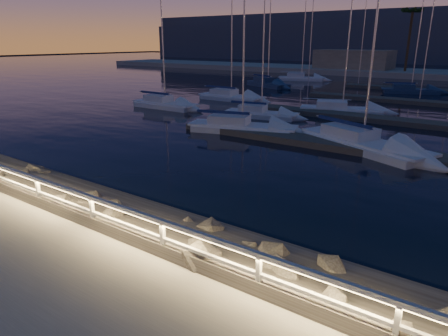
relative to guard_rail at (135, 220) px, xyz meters
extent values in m
plane|color=#AEA99D|center=(0.07, 0.00, -0.77)|extent=(400.00, 400.00, 0.00)
cube|color=#AEA99D|center=(0.07, -2.50, -0.87)|extent=(240.00, 5.00, 0.20)
cube|color=slate|center=(0.07, 1.50, -1.07)|extent=(240.00, 3.45, 1.29)
plane|color=black|center=(0.07, 0.00, -1.97)|extent=(400.00, 400.00, 0.00)
cube|color=white|center=(-4.93, 0.00, -0.27)|extent=(0.11, 0.11, 1.00)
cube|color=white|center=(-1.93, 0.00, -0.27)|extent=(0.11, 0.11, 1.00)
cube|color=white|center=(1.07, 0.00, -0.27)|extent=(0.11, 0.11, 1.00)
cube|color=white|center=(4.07, 0.00, -0.27)|extent=(0.11, 0.11, 1.00)
cube|color=white|center=(7.07, 0.00, -0.27)|extent=(0.11, 0.11, 1.00)
cube|color=white|center=(0.07, 0.00, 0.23)|extent=(44.00, 0.12, 0.12)
cube|color=white|center=(0.07, 0.00, -0.27)|extent=(44.00, 0.09, 0.09)
cube|color=#FFCA72|center=(0.07, -0.02, 0.15)|extent=(44.00, 0.04, 0.03)
sphere|color=slate|center=(-3.08, 2.30, -1.16)|extent=(0.95, 0.95, 0.95)
sphere|color=slate|center=(-10.48, 2.49, -1.20)|extent=(0.88, 0.88, 0.88)
sphere|color=slate|center=(7.86, 1.48, -0.99)|extent=(0.95, 0.95, 0.95)
cube|color=#605A50|center=(0.07, 16.00, -1.17)|extent=(22.00, 2.00, 0.40)
cube|color=#605A50|center=(0.07, 26.00, -1.17)|extent=(22.00, 2.00, 0.40)
cube|color=#605A50|center=(0.07, 38.00, -1.17)|extent=(22.00, 2.00, 0.40)
cube|color=#605A50|center=(0.07, 50.00, -1.17)|extent=(22.00, 2.00, 0.40)
cube|color=gray|center=(-17.93, 74.00, 1.03)|extent=(14.00, 8.00, 4.00)
cylinder|color=brown|center=(-7.93, 72.00, 4.88)|extent=(0.44, 0.44, 10.50)
cube|color=#384157|center=(-59.93, 140.00, 5.23)|extent=(120.00, 25.00, 18.00)
cube|color=white|center=(-18.80, 21.18, -1.22)|extent=(6.55, 2.20, 0.56)
cube|color=white|center=(-18.80, 21.18, -0.87)|extent=(7.10, 1.88, 0.15)
cube|color=white|center=(-19.71, 21.18, -0.52)|extent=(2.55, 1.64, 0.66)
cylinder|color=silver|center=(-18.80, 21.18, 4.91)|extent=(0.12, 0.12, 11.36)
cylinder|color=silver|center=(-20.16, 21.18, -0.01)|extent=(4.09, 0.09, 0.08)
cube|color=white|center=(-6.96, 16.51, -1.22)|extent=(7.43, 4.31, 0.55)
cube|color=white|center=(-6.96, 16.51, -0.87)|extent=(7.89, 4.14, 0.15)
cube|color=white|center=(-7.90, 16.22, -0.52)|extent=(3.14, 2.49, 0.65)
cylinder|color=silver|center=(-6.96, 16.51, 5.35)|extent=(0.12, 0.12, 12.25)
cylinder|color=silver|center=(-8.37, 16.08, -0.02)|extent=(4.24, 1.36, 0.08)
cube|color=white|center=(1.45, 16.69, -1.22)|extent=(8.26, 5.70, 0.57)
cube|color=white|center=(1.45, 16.69, -0.86)|extent=(8.69, 5.62, 0.15)
cube|color=white|center=(0.46, 17.15, -0.50)|extent=(3.61, 3.08, 0.67)
cylinder|color=silver|center=(1.45, 16.69, 6.08)|extent=(0.12, 0.12, 13.69)
cylinder|color=silver|center=(-0.04, 17.38, 0.02)|extent=(4.51, 2.15, 0.08)
cube|color=white|center=(-8.68, 22.13, -1.22)|extent=(5.94, 2.95, 0.48)
cube|color=white|center=(-8.68, 22.13, -0.92)|extent=(6.35, 2.76, 0.13)
cube|color=white|center=(-9.46, 21.98, -0.61)|extent=(2.44, 1.82, 0.57)
cylinder|color=silver|center=(-8.68, 22.13, 4.10)|extent=(0.11, 0.11, 9.87)
cylinder|color=silver|center=(-9.84, 21.91, -0.17)|extent=(3.50, 0.75, 0.07)
cube|color=white|center=(-16.55, 29.19, -1.22)|extent=(7.05, 2.40, 0.55)
cube|color=white|center=(-16.55, 29.19, -0.88)|extent=(7.64, 2.05, 0.15)
cube|color=white|center=(-17.53, 29.18, -0.53)|extent=(2.75, 1.78, 0.65)
cylinder|color=silver|center=(-16.55, 29.19, 5.33)|extent=(0.12, 0.12, 12.21)
cylinder|color=silver|center=(-18.02, 29.18, -0.03)|extent=(4.40, 0.11, 0.08)
cube|color=white|center=(-3.86, 28.18, -1.22)|extent=(7.15, 4.43, 0.49)
cube|color=white|center=(-3.86, 28.18, -0.91)|extent=(7.57, 4.31, 0.13)
cube|color=white|center=(-4.75, 27.86, -0.60)|extent=(3.06, 2.49, 0.58)
cylinder|color=silver|center=(-3.86, 28.18, 5.07)|extent=(0.11, 0.11, 11.78)
cylinder|color=silver|center=(-5.19, 27.70, -0.16)|extent=(4.01, 1.51, 0.07)
cube|color=navy|center=(-19.93, 43.33, -1.22)|extent=(7.43, 4.95, 0.60)
cube|color=navy|center=(-19.93, 43.33, -0.84)|extent=(7.83, 4.85, 0.16)
cube|color=navy|center=(-20.84, 43.71, -0.46)|extent=(3.22, 2.71, 0.71)
cylinder|color=silver|center=(-19.93, 43.33, 5.41)|extent=(0.13, 0.13, 12.28)
cylinder|color=silver|center=(-21.29, 43.91, 0.09)|extent=(4.10, 1.82, 0.09)
cube|color=white|center=(-19.93, 54.46, -1.22)|extent=(7.22, 4.20, 0.58)
cube|color=white|center=(-19.93, 54.46, -0.85)|extent=(7.66, 4.04, 0.16)
cube|color=white|center=(-20.84, 54.18, -0.48)|extent=(3.05, 2.42, 0.69)
cylinder|color=silver|center=(-19.93, 54.46, 5.20)|extent=(0.13, 0.13, 11.89)
cylinder|color=silver|center=(-21.29, 54.04, 0.04)|extent=(4.11, 1.34, 0.08)
cube|color=navy|center=(-1.91, 47.20, -1.22)|extent=(6.67, 4.17, 0.49)
cube|color=navy|center=(-1.91, 47.20, -0.91)|extent=(7.06, 4.05, 0.13)
cube|color=navy|center=(-2.73, 46.89, -0.60)|extent=(2.86, 2.34, 0.58)
cylinder|color=silver|center=(-1.91, 47.20, 4.68)|extent=(0.11, 0.11, 10.99)
cylinder|color=silver|center=(-3.15, 46.74, -0.15)|extent=(3.74, 1.43, 0.07)
camera|label=1|loc=(8.01, -6.95, 4.82)|focal=32.00mm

